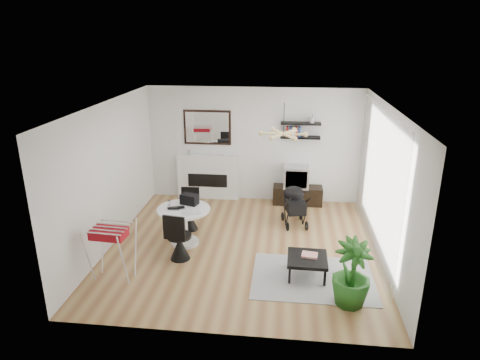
# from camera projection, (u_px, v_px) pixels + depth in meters

# --- Properties ---
(floor) EXTENTS (5.00, 5.00, 0.00)m
(floor) POSITION_uv_depth(u_px,v_px,m) (242.00, 247.00, 8.15)
(floor) COLOR brown
(floor) RESTS_ON ground
(ceiling) EXTENTS (5.00, 5.00, 0.00)m
(ceiling) POSITION_uv_depth(u_px,v_px,m) (243.00, 105.00, 7.25)
(ceiling) COLOR white
(ceiling) RESTS_ON wall_back
(wall_back) EXTENTS (5.00, 0.00, 5.00)m
(wall_back) POSITION_uv_depth(u_px,v_px,m) (254.00, 145.00, 10.05)
(wall_back) COLOR white
(wall_back) RESTS_ON floor
(wall_left) EXTENTS (0.00, 5.00, 5.00)m
(wall_left) POSITION_uv_depth(u_px,v_px,m) (109.00, 175.00, 7.97)
(wall_left) COLOR white
(wall_left) RESTS_ON floor
(wall_right) EXTENTS (0.00, 5.00, 5.00)m
(wall_right) POSITION_uv_depth(u_px,v_px,m) (385.00, 185.00, 7.44)
(wall_right) COLOR white
(wall_right) RESTS_ON floor
(sheer_curtain) EXTENTS (0.04, 3.60, 2.60)m
(sheer_curtain) POSITION_uv_depth(u_px,v_px,m) (377.00, 181.00, 7.63)
(sheer_curtain) COLOR white
(sheer_curtain) RESTS_ON wall_right
(fireplace) EXTENTS (1.50, 0.17, 2.16)m
(fireplace) POSITION_uv_depth(u_px,v_px,m) (208.00, 171.00, 10.31)
(fireplace) COLOR white
(fireplace) RESTS_ON floor
(shelf_lower) EXTENTS (0.90, 0.25, 0.04)m
(shelf_lower) POSITION_uv_depth(u_px,v_px,m) (300.00, 137.00, 9.73)
(shelf_lower) COLOR black
(shelf_lower) RESTS_ON wall_back
(shelf_upper) EXTENTS (0.90, 0.25, 0.04)m
(shelf_upper) POSITION_uv_depth(u_px,v_px,m) (301.00, 123.00, 9.62)
(shelf_upper) COLOR black
(shelf_upper) RESTS_ON wall_back
(pendant_lamp) EXTENTS (0.90, 0.90, 0.10)m
(pendant_lamp) POSITION_uv_depth(u_px,v_px,m) (283.00, 134.00, 7.64)
(pendant_lamp) COLOR tan
(pendant_lamp) RESTS_ON ceiling
(tv_console) EXTENTS (1.15, 0.40, 0.43)m
(tv_console) POSITION_uv_depth(u_px,v_px,m) (297.00, 195.00, 10.11)
(tv_console) COLOR black
(tv_console) RESTS_ON floor
(crt_tv) EXTENTS (0.58, 0.50, 0.50)m
(crt_tv) POSITION_uv_depth(u_px,v_px,m) (296.00, 176.00, 9.96)
(crt_tv) COLOR silver
(crt_tv) RESTS_ON tv_console
(dining_table) EXTENTS (1.00, 1.00, 0.73)m
(dining_table) POSITION_uv_depth(u_px,v_px,m) (184.00, 221.00, 8.12)
(dining_table) COLOR white
(dining_table) RESTS_ON floor
(laptop) EXTENTS (0.37, 0.30, 0.03)m
(laptop) POSITION_uv_depth(u_px,v_px,m) (176.00, 209.00, 7.99)
(laptop) COLOR black
(laptop) RESTS_ON dining_table
(black_bag) EXTENTS (0.37, 0.29, 0.20)m
(black_bag) POSITION_uv_depth(u_px,v_px,m) (189.00, 199.00, 8.22)
(black_bag) COLOR black
(black_bag) RESTS_ON dining_table
(newspaper) EXTENTS (0.42, 0.38, 0.01)m
(newspaper) POSITION_uv_depth(u_px,v_px,m) (191.00, 212.00, 7.88)
(newspaper) COLOR silver
(newspaper) RESTS_ON dining_table
(drinking_glass) EXTENTS (0.06, 0.06, 0.09)m
(drinking_glass) POSITION_uv_depth(u_px,v_px,m) (169.00, 203.00, 8.18)
(drinking_glass) COLOR white
(drinking_glass) RESTS_ON dining_table
(chair_far) EXTENTS (0.41, 0.42, 0.86)m
(chair_far) POSITION_uv_depth(u_px,v_px,m) (190.00, 217.00, 8.80)
(chair_far) COLOR black
(chair_far) RESTS_ON floor
(chair_near) EXTENTS (0.45, 0.47, 0.92)m
(chair_near) POSITION_uv_depth(u_px,v_px,m) (179.00, 245.00, 7.62)
(chair_near) COLOR black
(chair_near) RESTS_ON floor
(drying_rack) EXTENTS (0.68, 0.64, 0.96)m
(drying_rack) POSITION_uv_depth(u_px,v_px,m) (112.00, 251.00, 6.95)
(drying_rack) COLOR white
(drying_rack) RESTS_ON floor
(stroller) EXTENTS (0.58, 0.79, 0.90)m
(stroller) POSITION_uv_depth(u_px,v_px,m) (294.00, 207.00, 9.00)
(stroller) COLOR black
(stroller) RESTS_ON floor
(rug) EXTENTS (2.00, 1.45, 0.01)m
(rug) POSITION_uv_depth(u_px,v_px,m) (313.00, 278.00, 7.11)
(rug) COLOR #999999
(rug) RESTS_ON floor
(coffee_table) EXTENTS (0.67, 0.67, 0.34)m
(coffee_table) POSITION_uv_depth(u_px,v_px,m) (307.00, 259.00, 7.09)
(coffee_table) COLOR black
(coffee_table) RESTS_ON rug
(magazines) EXTENTS (0.28, 0.24, 0.04)m
(magazines) POSITION_uv_depth(u_px,v_px,m) (310.00, 255.00, 7.11)
(magazines) COLOR #D83F36
(magazines) RESTS_ON coffee_table
(potted_plant) EXTENTS (0.76, 0.76, 1.04)m
(potted_plant) POSITION_uv_depth(u_px,v_px,m) (351.00, 273.00, 6.28)
(potted_plant) COLOR #205B1A
(potted_plant) RESTS_ON floor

